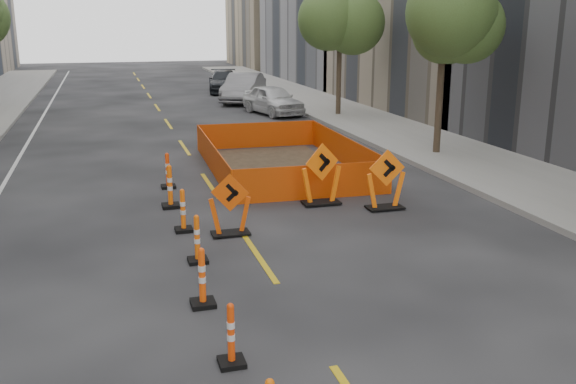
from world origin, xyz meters
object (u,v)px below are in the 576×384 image
object	(u,v)px
channelizer_4	(197,239)
channelizer_6	(170,186)
parked_car_far	(224,82)
channelizer_7	(168,170)
parked_car_mid	(244,88)
channelizer_3	(202,277)
chevron_sign_center	(321,174)
channelizer_5	(183,210)
chevron_sign_left	(230,205)
channelizer_2	(231,334)
chevron_sign_right	(386,180)
parked_car_near	(273,100)

from	to	relation	value
channelizer_4	channelizer_6	world-z (taller)	channelizer_6
parked_car_far	channelizer_6	bearing A→B (deg)	-94.44
channelizer_7	parked_car_mid	size ratio (longest dim) A/B	0.20
channelizer_3	chevron_sign_center	size ratio (longest dim) A/B	0.63
channelizer_5	chevron_sign_left	bearing A→B (deg)	-29.57
channelizer_2	chevron_sign_right	world-z (taller)	chevron_sign_right
channelizer_3	chevron_sign_right	bearing A→B (deg)	39.69
channelizer_6	parked_car_near	world-z (taller)	parked_car_near
channelizer_4	channelizer_5	size ratio (longest dim) A/B	0.99
chevron_sign_right	parked_car_near	world-z (taller)	chevron_sign_right
channelizer_2	chevron_sign_center	xyz separation A→B (m)	(3.81, 7.31, 0.35)
channelizer_6	chevron_sign_left	distance (m)	2.79
chevron_sign_right	parked_car_near	xyz separation A→B (m)	(1.60, 17.34, -0.04)
channelizer_5	parked_car_mid	distance (m)	23.87
channelizer_5	chevron_sign_center	size ratio (longest dim) A/B	0.61
channelizer_2	parked_car_far	world-z (taller)	parked_car_far
channelizer_7	channelizer_2	bearing A→B (deg)	-90.85
chevron_sign_left	parked_car_far	world-z (taller)	parked_car_far
parked_car_far	chevron_sign_right	bearing A→B (deg)	-83.29
channelizer_2	channelizer_7	xyz separation A→B (m)	(0.15, 10.13, 0.05)
parked_car_near	chevron_sign_center	bearing A→B (deg)	-113.76
channelizer_2	parked_car_far	xyz separation A→B (m)	(6.33, 34.67, 0.25)
channelizer_2	channelizer_5	distance (m)	6.08
channelizer_2	channelizer_3	bearing A→B (deg)	92.59
chevron_sign_left	chevron_sign_right	distance (m)	4.27
channelizer_5	chevron_sign_right	distance (m)	5.16
chevron_sign_left	parked_car_mid	world-z (taller)	parked_car_mid
chevron_sign_center	parked_car_near	bearing A→B (deg)	65.72
channelizer_7	chevron_sign_right	distance (m)	6.28
channelizer_7	chevron_sign_right	bearing A→B (deg)	-35.96
chevron_sign_center	parked_car_near	xyz separation A→B (m)	(3.02, 16.48, -0.08)
parked_car_mid	parked_car_far	bearing A→B (deg)	115.75
channelizer_7	channelizer_4	bearing A→B (deg)	-90.32
channelizer_7	parked_car_near	bearing A→B (deg)	63.92
channelizer_6	chevron_sign_right	xyz separation A→B (m)	(5.22, -1.66, 0.22)
channelizer_6	parked_car_near	size ratio (longest dim) A/B	0.26
parked_car_near	parked_car_mid	xyz separation A→B (m)	(-0.38, 5.30, 0.10)
chevron_sign_right	channelizer_2	bearing A→B (deg)	-125.91
chevron_sign_left	channelizer_2	bearing A→B (deg)	-77.82
channelizer_2	parked_car_far	bearing A→B (deg)	79.65
channelizer_3	parked_car_near	xyz separation A→B (m)	(6.93, 21.76, 0.22)
chevron_sign_left	parked_car_far	distance (m)	29.62
channelizer_7	chevron_sign_right	world-z (taller)	chevron_sign_right
channelizer_7	chevron_sign_left	distance (m)	4.70
channelizer_4	chevron_sign_right	world-z (taller)	chevron_sign_right
parked_car_mid	channelizer_3	bearing A→B (deg)	-79.08
channelizer_4	parked_car_mid	xyz separation A→B (m)	(6.34, 25.03, 0.34)
channelizer_5	channelizer_6	distance (m)	2.03
parked_car_near	parked_car_far	distance (m)	10.90
chevron_sign_center	parked_car_mid	xyz separation A→B (m)	(2.64, 21.78, 0.02)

